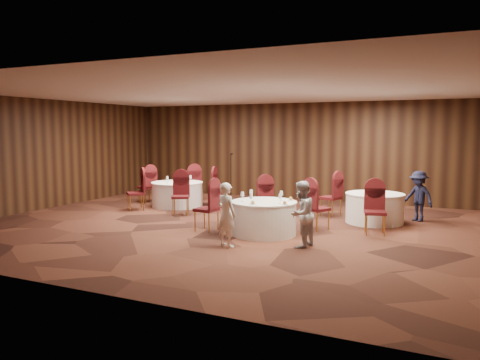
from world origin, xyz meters
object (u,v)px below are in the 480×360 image
at_px(table_main, 264,218).
at_px(man_c, 418,196).
at_px(table_right, 375,208).
at_px(woman_b, 301,214).
at_px(table_left, 177,194).
at_px(woman_a, 226,215).
at_px(mic_stand, 231,187).

bearing_deg(table_main, man_c, 46.07).
bearing_deg(table_right, woman_b, -106.54).
bearing_deg(man_c, table_left, -142.32).
distance_m(table_main, table_right, 3.11).
relative_size(table_main, woman_a, 1.14).
xyz_separation_m(table_left, table_right, (5.82, -0.10, 0.00)).
bearing_deg(mic_stand, woman_a, -64.79).
xyz_separation_m(table_right, woman_a, (-2.26, -3.70, 0.26)).
bearing_deg(woman_a, table_right, -101.34).
bearing_deg(woman_b, table_right, 175.78).
height_order(woman_a, woman_b, woman_b).
bearing_deg(mic_stand, table_right, -21.47).
distance_m(table_left, mic_stand, 2.05).
bearing_deg(table_main, table_right, 49.92).
height_order(table_right, woman_a, woman_a).
bearing_deg(woman_b, table_main, -111.49).
xyz_separation_m(table_left, mic_stand, (0.91, 1.83, 0.07)).
height_order(woman_b, man_c, woman_b).
relative_size(table_right, woman_b, 1.09).
xyz_separation_m(woman_b, man_c, (1.88, 3.80, -0.02)).
relative_size(table_right, mic_stand, 0.92).
xyz_separation_m(table_main, table_left, (-3.82, 2.48, 0.00)).
height_order(table_right, woman_b, woman_b).
relative_size(table_left, woman_b, 1.18).
height_order(table_left, mic_stand, mic_stand).
xyz_separation_m(table_main, woman_a, (-0.26, -1.32, 0.26)).
bearing_deg(woman_b, man_c, 165.96).
relative_size(table_left, woman_a, 1.21).
height_order(table_right, man_c, man_c).
bearing_deg(woman_b, table_left, -110.85).
distance_m(table_left, woman_b, 5.86).
bearing_deg(mic_stand, man_c, -11.89).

